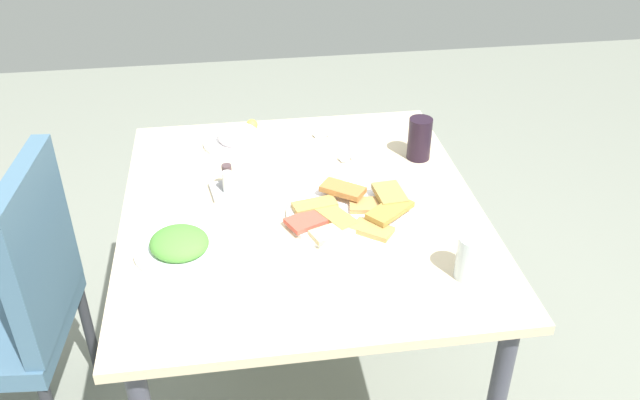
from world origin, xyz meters
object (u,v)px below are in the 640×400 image
(dining_chair, at_px, (11,300))
(salad_plate_rice, at_px, (239,137))
(drinking_glass, at_px, (472,257))
(paper_napkin, at_px, (335,148))
(dining_table, at_px, (302,234))
(soda_can, at_px, (420,139))
(pide_platter, at_px, (350,212))
(fork, at_px, (341,146))
(spoon, at_px, (329,147))
(salad_plate_greens, at_px, (180,245))
(condiment_caddy, at_px, (228,185))

(dining_chair, distance_m, salad_plate_rice, 0.77)
(drinking_glass, xyz_separation_m, paper_napkin, (0.62, 0.20, -0.05))
(dining_table, height_order, soda_can, soda_can)
(pide_platter, height_order, paper_napkin, pide_platter)
(drinking_glass, height_order, fork, drinking_glass)
(drinking_glass, relative_size, fork, 0.65)
(pide_platter, distance_m, soda_can, 0.37)
(fork, xyz_separation_m, spoon, (0.00, 0.04, 0.00))
(soda_can, distance_m, fork, 0.23)
(salad_plate_greens, relative_size, condiment_caddy, 2.03)
(condiment_caddy, bearing_deg, dining_chair, 93.73)
(dining_table, relative_size, pide_platter, 3.10)
(soda_can, bearing_deg, dining_chair, 97.29)
(dining_chair, distance_m, fork, 1.00)
(drinking_glass, bearing_deg, dining_table, 44.91)
(spoon, height_order, condiment_caddy, condiment_caddy)
(soda_can, xyz_separation_m, drinking_glass, (-0.53, 0.03, -0.01))
(salad_plate_rice, height_order, drinking_glass, drinking_glass)
(paper_napkin, xyz_separation_m, fork, (0.00, -0.02, 0.00))
(dining_table, distance_m, paper_napkin, 0.33)
(dining_chair, bearing_deg, salad_plate_rice, -64.39)
(drinking_glass, relative_size, paper_napkin, 0.82)
(pide_platter, xyz_separation_m, salad_plate_greens, (-0.08, 0.41, 0.01))
(dining_chair, bearing_deg, spoon, -75.33)
(pide_platter, distance_m, spoon, 0.36)
(salad_plate_rice, bearing_deg, condiment_caddy, 171.38)
(pide_platter, xyz_separation_m, paper_napkin, (0.36, -0.02, -0.01))
(dining_table, bearing_deg, condiment_caddy, 62.34)
(drinking_glass, bearing_deg, pide_platter, 39.15)
(dining_chair, bearing_deg, paper_napkin, -75.60)
(drinking_glass, bearing_deg, condiment_caddy, 50.23)
(dining_table, relative_size, spoon, 5.45)
(salad_plate_greens, bearing_deg, paper_napkin, -44.64)
(drinking_glass, relative_size, condiment_caddy, 1.01)
(dining_chair, bearing_deg, dining_table, -94.10)
(dining_chair, xyz_separation_m, condiment_caddy, (0.04, -0.60, 0.29))
(dining_table, xyz_separation_m, dining_chair, (0.06, 0.78, -0.18))
(paper_napkin, bearing_deg, soda_can, -111.63)
(drinking_glass, bearing_deg, soda_can, -3.31)
(salad_plate_rice, xyz_separation_m, drinking_glass, (-0.70, -0.47, 0.03))
(spoon, bearing_deg, condiment_caddy, 104.72)
(paper_napkin, bearing_deg, dining_chair, 104.40)
(dining_chair, xyz_separation_m, drinking_glass, (-0.39, -1.11, 0.32))
(soda_can, relative_size, fork, 0.75)
(dining_chair, distance_m, spoon, 0.97)
(dining_table, xyz_separation_m, spoon, (0.29, -0.12, 0.09))
(spoon, bearing_deg, dining_table, 139.64)
(dining_table, relative_size, salad_plate_rice, 4.87)
(fork, bearing_deg, dining_chair, 87.53)
(dining_chair, xyz_separation_m, pide_platter, (-0.12, -0.90, 0.28))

